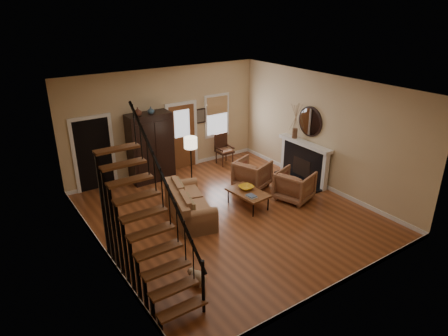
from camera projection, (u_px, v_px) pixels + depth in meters
room at (180, 144)px, 10.88m from camera, size 7.00×7.33×3.30m
staircase at (146, 210)px, 7.28m from camera, size 0.94×2.80×3.20m
fireplace at (305, 158)px, 12.05m from camera, size 0.33×1.95×2.30m
armoire at (151, 147)px, 11.96m from camera, size 1.30×0.60×2.10m
vase_a at (138, 112)px, 11.25m from camera, size 0.24×0.24×0.25m
vase_b at (151, 110)px, 11.46m from camera, size 0.20×0.20×0.21m
sofa at (190, 203)px, 10.11m from camera, size 1.34×2.16×0.75m
coffee_table at (248, 199)px, 10.67m from camera, size 0.77×1.20×0.44m
bowl at (246, 188)px, 10.70m from camera, size 0.39×0.39×0.10m
books at (251, 196)px, 10.28m from camera, size 0.21×0.29×0.05m
armchair_left at (295, 186)px, 10.98m from camera, size 1.15×1.14×0.84m
armchair_right at (252, 174)px, 11.71m from camera, size 1.18×1.16×0.84m
floor_lamp at (191, 165)px, 11.34m from camera, size 0.38×0.38×1.63m
side_chair at (224, 150)px, 13.34m from camera, size 0.54×0.54×1.02m
dog at (198, 278)px, 7.75m from camera, size 0.34×0.46×0.30m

